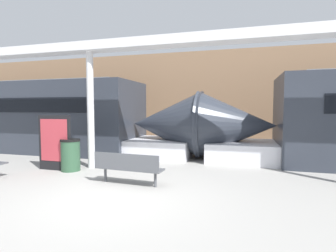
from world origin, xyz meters
The scene contains 8 objects.
ground_plane centered at (0.00, 0.00, 0.00)m, with size 60.00×60.00×0.00m, color #9E9B96.
station_wall centered at (0.00, 9.07, 2.50)m, with size 56.00×0.20×5.00m, color #937051.
train_right centered at (-7.45, 5.20, 1.51)m, with size 17.08×2.93×3.20m.
bench_near centered at (-0.10, 1.01, 0.49)m, with size 1.83×0.56×0.82m.
trash_bin centered at (-2.48, 1.94, 0.50)m, with size 0.60×0.60×0.99m.
poster_board centered at (-2.99, 1.87, 0.88)m, with size 1.15×0.07×1.74m.
support_column_near centered at (-2.08, 2.49, 1.88)m, with size 0.22×0.22×3.77m, color silver.
canopy_beam centered at (-2.08, 2.49, 3.91)m, with size 28.00×0.60×0.28m, color silver.
Camera 1 is at (2.68, -5.02, 1.94)m, focal length 28.00 mm.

